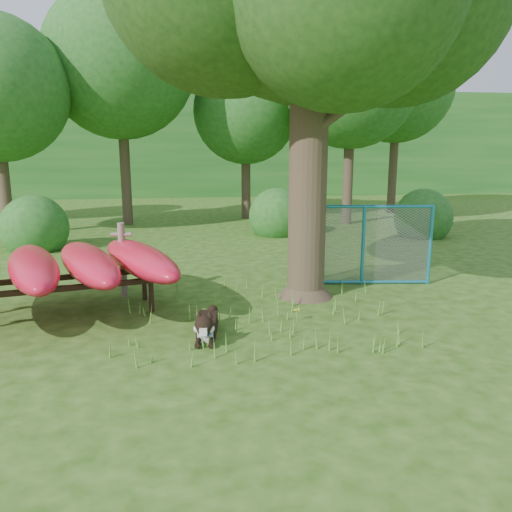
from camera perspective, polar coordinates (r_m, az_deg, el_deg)
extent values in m
plane|color=#244B0F|center=(7.27, -0.21, -9.77)|extent=(80.00, 80.00, 0.00)
cylinder|color=#3C2E20|center=(9.08, 6.01, 11.88)|extent=(0.86, 0.86, 5.36)
cone|color=#3C2E20|center=(9.40, 5.69, -3.00)|extent=(1.29, 1.29, 0.54)
cylinder|color=#3C2E20|center=(9.09, 10.35, 16.49)|extent=(1.52, 0.27, 1.14)
cylinder|color=#3C2E20|center=(9.40, 2.80, 19.14)|extent=(0.98, 1.04, 1.10)
cylinder|color=#6D6052|center=(9.56, -14.99, -0.46)|extent=(0.14, 0.14, 1.39)
cylinder|color=#6D6052|center=(9.47, -15.15, 2.39)|extent=(0.38, 0.10, 0.07)
cylinder|color=black|center=(8.64, -11.87, -4.58)|extent=(0.10, 0.10, 0.53)
cylinder|color=black|center=(9.35, -12.63, -3.34)|extent=(0.10, 0.10, 0.53)
cube|color=black|center=(8.47, -21.19, -3.49)|extent=(3.12, 0.80, 0.08)
cube|color=black|center=(9.19, -21.23, -2.31)|extent=(3.12, 0.80, 0.08)
ellipsoid|color=red|center=(8.78, -24.12, -1.21)|extent=(1.74, 3.25, 0.51)
ellipsoid|color=red|center=(8.77, -18.59, -0.78)|extent=(1.84, 3.23, 0.51)
ellipsoid|color=red|center=(8.84, -13.11, -0.36)|extent=(1.93, 3.22, 0.51)
cube|color=black|center=(7.57, -5.59, -7.90)|extent=(0.36, 0.76, 0.25)
cube|color=silver|center=(7.28, -5.79, -8.82)|extent=(0.25, 0.17, 0.23)
sphere|color=black|center=(7.04, -5.95, -7.86)|extent=(0.27, 0.27, 0.27)
cube|color=silver|center=(6.94, -6.03, -8.54)|extent=(0.12, 0.16, 0.09)
sphere|color=silver|center=(7.04, -6.64, -8.23)|extent=(0.13, 0.13, 0.13)
sphere|color=silver|center=(7.03, -5.27, -8.24)|extent=(0.13, 0.13, 0.13)
cone|color=black|center=(7.04, -6.54, -6.62)|extent=(0.13, 0.14, 0.13)
cone|color=black|center=(7.02, -5.35, -6.62)|extent=(0.10, 0.12, 0.13)
cylinder|color=black|center=(7.17, -6.64, -9.73)|extent=(0.11, 0.32, 0.07)
cylinder|color=black|center=(7.15, -5.12, -9.74)|extent=(0.11, 0.32, 0.07)
sphere|color=black|center=(7.91, -5.00, -6.21)|extent=(0.17, 0.17, 0.17)
torus|color=#173DB3|center=(7.14, -5.88, -8.10)|extent=(0.27, 0.11, 0.26)
cylinder|color=teal|center=(10.07, 4.57, 1.24)|extent=(0.08, 0.08, 1.63)
cylinder|color=teal|center=(10.28, 12.14, 1.23)|extent=(0.08, 0.08, 1.63)
cylinder|color=teal|center=(10.66, 19.29, 1.20)|extent=(0.08, 0.08, 1.63)
cylinder|color=teal|center=(10.17, 12.33, 5.55)|extent=(2.70, 0.43, 0.06)
cylinder|color=teal|center=(10.45, 11.95, -2.92)|extent=(2.70, 0.43, 0.06)
plane|color=slate|center=(10.28, 12.14, 1.23)|extent=(2.69, 0.36, 2.72)
cylinder|color=#599631|center=(8.09, 4.71, -6.80)|extent=(0.02, 0.02, 0.19)
sphere|color=yellow|center=(8.06, 4.72, -6.17)|extent=(0.03, 0.03, 0.03)
sphere|color=yellow|center=(8.09, 4.91, -6.03)|extent=(0.03, 0.03, 0.03)
sphere|color=yellow|center=(8.07, 4.45, -6.19)|extent=(0.03, 0.03, 0.03)
sphere|color=yellow|center=(8.04, 4.93, -6.21)|extent=(0.03, 0.03, 0.03)
sphere|color=yellow|center=(8.03, 4.66, -6.16)|extent=(0.03, 0.03, 0.03)
cylinder|color=#3C2E20|center=(17.59, -26.98, 8.85)|extent=(0.36, 0.36, 4.20)
cylinder|color=#3C2E20|center=(18.79, -14.81, 11.48)|extent=(0.36, 0.36, 5.25)
sphere|color=#1E591C|center=(19.02, -15.33, 20.54)|extent=(5.20, 5.20, 5.20)
cylinder|color=#3C2E20|center=(19.85, -1.16, 9.86)|extent=(0.36, 0.36, 3.85)
sphere|color=#1E591C|center=(19.88, -1.19, 16.21)|extent=(4.00, 4.00, 4.00)
cylinder|color=#3C2E20|center=(18.65, 10.55, 10.92)|extent=(0.36, 0.36, 4.76)
sphere|color=#1E591C|center=(18.80, 10.88, 19.23)|extent=(4.80, 4.80, 4.80)
cylinder|color=#3C2E20|center=(22.53, 15.46, 11.04)|extent=(0.36, 0.36, 4.90)
sphere|color=#1E591C|center=(22.67, 15.87, 18.12)|extent=(4.60, 4.60, 4.60)
sphere|color=#1E591C|center=(15.00, -23.77, 0.68)|extent=(1.80, 1.80, 1.80)
sphere|color=#1E591C|center=(16.68, 18.42, 2.15)|extent=(1.80, 1.80, 1.80)
sphere|color=#1E591C|center=(16.18, 2.37, 2.48)|extent=(1.80, 1.80, 1.80)
cube|color=#1E591C|center=(34.69, -6.82, 12.53)|extent=(80.00, 12.00, 6.00)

